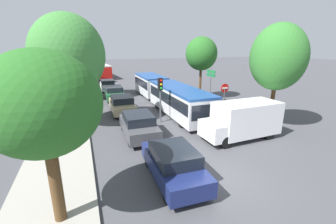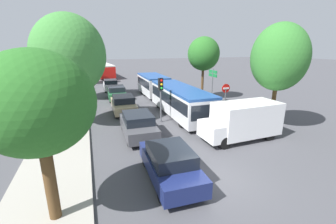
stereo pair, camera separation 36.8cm
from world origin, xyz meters
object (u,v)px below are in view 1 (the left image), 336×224
(traffic_light, at_px, (160,90))
(direction_sign_post, at_px, (211,79))
(articulated_bus, at_px, (165,92))
(no_entry_sign, at_px, (224,95))
(tree_left_near, at_px, (43,105))
(tree_left_distant, at_px, (75,56))
(queued_car_green, at_px, (114,93))
(queued_car_graphite, at_px, (138,125))
(queued_car_navy, at_px, (173,163))
(queued_car_tan, at_px, (122,104))
(city_bus_rear, at_px, (99,69))
(tree_right_near, at_px, (279,59))
(tree_right_mid, at_px, (201,54))
(tree_left_far, at_px, (74,54))
(tree_left_mid, at_px, (68,55))
(queued_car_white, at_px, (108,85))
(white_van, at_px, (243,119))

(traffic_light, bearing_deg, direction_sign_post, 105.66)
(articulated_bus, bearing_deg, no_entry_sign, 28.68)
(tree_left_near, distance_m, tree_left_distant, 29.72)
(queued_car_green, bearing_deg, queued_car_graphite, -178.43)
(queued_car_navy, relative_size, queued_car_tan, 0.98)
(articulated_bus, height_order, queued_car_graphite, articulated_bus)
(articulated_bus, xyz_separation_m, queued_car_tan, (-4.43, -1.12, -0.61))
(city_bus_rear, height_order, tree_right_near, tree_right_near)
(queued_car_navy, relative_size, no_entry_sign, 1.55)
(tree_right_near, bearing_deg, tree_right_mid, 91.74)
(articulated_bus, xyz_separation_m, queued_car_graphite, (-4.39, -6.90, -0.60))
(queued_car_graphite, bearing_deg, city_bus_rear, 1.60)
(queued_car_navy, bearing_deg, no_entry_sign, -44.97)
(tree_left_near, relative_size, tree_right_near, 0.79)
(queued_car_navy, height_order, direction_sign_post, direction_sign_post)
(tree_left_distant, bearing_deg, tree_left_far, -89.53)
(tree_left_mid, height_order, tree_left_far, tree_left_far)
(queued_car_white, distance_m, tree_left_far, 6.94)
(queued_car_navy, distance_m, queued_car_white, 22.23)
(direction_sign_post, height_order, tree_left_distant, tree_left_distant)
(tree_left_near, relative_size, tree_right_mid, 0.84)
(queued_car_green, distance_m, direction_sign_post, 10.42)
(articulated_bus, height_order, queued_car_green, articulated_bus)
(tree_left_distant, bearing_deg, tree_left_near, -91.08)
(queued_car_tan, distance_m, queued_car_white, 11.10)
(queued_car_tan, distance_m, no_entry_sign, 8.70)
(queued_car_green, distance_m, tree_right_near, 16.40)
(queued_car_graphite, xyz_separation_m, tree_left_mid, (-3.79, 3.38, 4.30))
(queued_car_tan, xyz_separation_m, traffic_light, (2.29, -3.65, 1.73))
(queued_car_navy, relative_size, queued_car_white, 1.05)
(queued_car_graphite, height_order, queued_car_green, queued_car_graphite)
(articulated_bus, xyz_separation_m, tree_left_far, (-7.94, 5.69, 3.49))
(tree_right_mid, bearing_deg, queued_car_tan, -165.79)
(queued_car_white, bearing_deg, tree_left_near, 171.56)
(queued_car_tan, bearing_deg, queued_car_green, 0.86)
(articulated_bus, bearing_deg, direction_sign_post, 71.77)
(tree_left_far, bearing_deg, articulated_bus, -35.64)
(queued_car_navy, height_order, tree_left_distant, tree_left_distant)
(traffic_light, bearing_deg, queued_car_white, 176.50)
(city_bus_rear, distance_m, queued_car_green, 20.75)
(queued_car_navy, xyz_separation_m, tree_left_mid, (-4.03, 8.74, 4.32))
(queued_car_graphite, xyz_separation_m, white_van, (6.05, -2.65, 0.46))
(tree_left_far, distance_m, tree_right_near, 19.26)
(white_van, relative_size, tree_right_near, 0.71)
(queued_car_navy, distance_m, no_entry_sign, 9.83)
(queued_car_white, bearing_deg, tree_left_far, 142.11)
(no_entry_sign, relative_size, tree_left_near, 0.50)
(tree_left_mid, bearing_deg, tree_left_far, 88.53)
(no_entry_sign, distance_m, tree_right_mid, 7.50)
(white_van, xyz_separation_m, tree_right_mid, (2.84, 10.69, 3.63))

